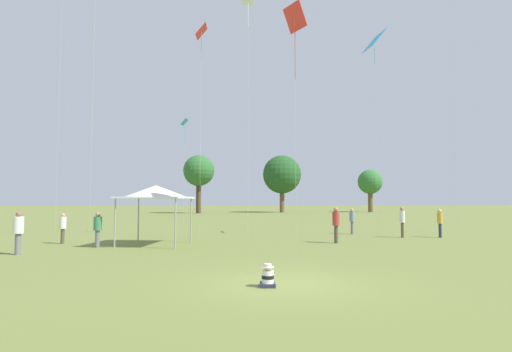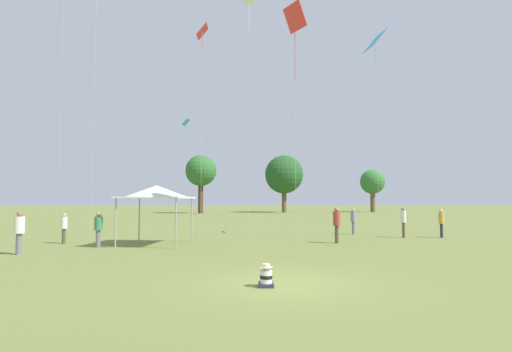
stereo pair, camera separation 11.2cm
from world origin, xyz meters
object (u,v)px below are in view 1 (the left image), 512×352
Objects in this scene: person_standing_4 at (18,229)px; person_standing_1 at (336,222)px; person_standing_3 at (63,226)px; kite_7 at (295,24)px; person_standing_6 at (402,219)px; distant_tree_1 at (370,182)px; person_standing_0 at (352,219)px; seated_toddler at (268,277)px; canopy_tent at (156,192)px; distant_tree_2 at (282,175)px; kite_2 at (375,44)px; kite_3 at (201,39)px; kite_4 at (248,15)px; kite_6 at (184,128)px; person_standing_2 at (440,220)px; distant_tree_0 at (199,171)px; person_standing_5 at (98,227)px.

person_standing_1 is at bearing 48.80° from person_standing_4.
kite_7 reaches higher than person_standing_3.
person_standing_6 is (18.84, 5.35, 0.06)m from person_standing_4.
person_standing_1 is at bearing -113.90° from distant_tree_1.
person_standing_0 is 3.31m from person_standing_6.
kite_7 is at bearing 84.93° from person_standing_1.
canopy_tent is at bearing 117.57° from seated_toddler.
kite_2 is at bearing -93.01° from distant_tree_2.
distant_tree_2 is at bearing -143.51° from kite_2.
seated_toddler is 18.35m from kite_3.
person_standing_3 is at bearing -16.09° from kite_3.
person_standing_3 is 0.15× the size of kite_7.
kite_4 reaches higher than kite_6.
person_standing_3 is at bearing -132.75° from person_standing_2.
person_standing_1 is 48.03m from distant_tree_0.
kite_2 is 7.78m from kite_4.
person_standing_5 is 61.00m from distant_tree_1.
canopy_tent is (4.99, 2.96, 1.55)m from person_standing_4.
person_standing_5 is 17.05m from kite_6.
kite_6 is 0.91× the size of distant_tree_2.
kite_7 is (10.77, -5.68, 8.37)m from person_standing_3.
person_standing_0 is at bearing -108.10° from person_standing_6.
person_standing_2 is at bearing -133.03° from person_standing_1.
person_standing_5 is at bearing -93.50° from distant_tree_0.
person_standing_4 reaches higher than person_standing_0.
person_standing_0 is at bearing -123.44° from kite_2.
seated_toddler is at bearing 178.33° from kite_7.
person_standing_6 is at bearing -110.10° from distant_tree_1.
distant_tree_1 reaches higher than person_standing_3.
person_standing_6 is (16.36, 3.15, 0.13)m from person_standing_5.
person_standing_2 is 1.02× the size of person_standing_5.
kite_3 reaches higher than person_standing_0.
person_standing_0 is 0.95× the size of person_standing_4.
canopy_tent is at bearing -122.04° from distant_tree_1.
canopy_tent is at bearing 68.06° from person_standing_4.
distant_tree_0 is 31.03m from distant_tree_1.
distant_tree_2 is at bearing -145.31° from kite_3.
distant_tree_2 is at bearing -133.90° from person_standing_5.
distant_tree_1 is (18.79, 47.29, -6.22)m from kite_2.
person_standing_0 is 14.71m from kite_3.
canopy_tent is 0.26× the size of kite_4.
kite_3 reaches higher than distant_tree_0.
kite_6 is (5.31, 17.28, 7.37)m from person_standing_4.
person_standing_3 is at bearing -62.39° from person_standing_0.
canopy_tent is 0.37× the size of distant_tree_2.
distant_tree_2 is (19.89, 52.55, 5.64)m from person_standing_4.
person_standing_5 is 18.65m from kite_2.
distant_tree_0 is 14.79m from distant_tree_2.
person_standing_4 is 0.97× the size of person_standing_6.
distant_tree_1 is (25.17, 54.47, -3.89)m from kite_7.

